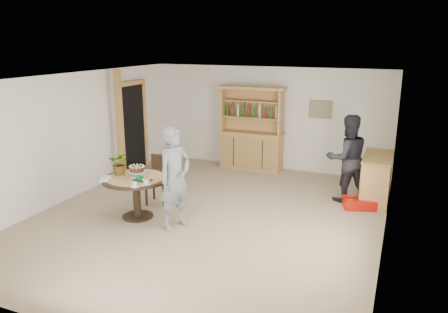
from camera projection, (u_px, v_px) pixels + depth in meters
ground at (208, 217)px, 7.96m from camera, size 7.00×7.00×0.00m
room_shell at (208, 123)px, 7.51m from camera, size 6.04×7.04×2.52m
doorway at (132, 126)px, 10.55m from camera, size 0.13×1.10×2.18m
pine_post at (120, 127)px, 9.71m from camera, size 0.12×0.12×2.50m
hutch at (252, 141)px, 10.78m from camera, size 1.62×0.54×2.04m
sideboard at (377, 179)px, 8.61m from camera, size 0.54×1.26×0.94m
dining_table at (136, 185)px, 7.79m from camera, size 1.20×1.20×0.76m
dining_chair at (160, 176)px, 8.55m from camera, size 0.47×0.47×0.95m
birthday_cake at (137, 170)px, 7.76m from camera, size 0.30×0.30×0.20m
flower_vase at (120, 163)px, 7.87m from camera, size 0.47×0.44×0.42m
gift_tray at (142, 179)px, 7.55m from camera, size 0.30×0.20×0.08m
coffee_cup_a at (146, 182)px, 7.34m from camera, size 0.15×0.15×0.09m
coffee_cup_b at (135, 185)px, 7.24m from camera, size 0.15×0.15×0.08m
napkins at (106, 179)px, 7.62m from camera, size 0.24×0.33×0.03m
teen_boy at (175, 178)px, 7.32m from camera, size 0.62×0.75×1.75m
adult_person at (347, 158)px, 8.56m from camera, size 1.06×0.99×1.74m
red_suitcase at (360, 203)px, 8.34m from camera, size 0.70×0.57×0.21m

